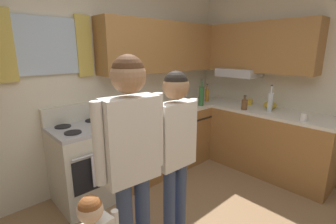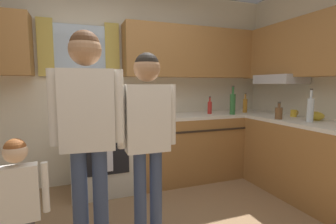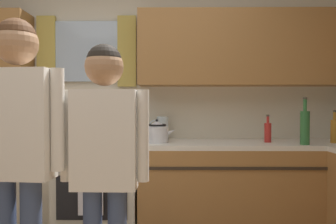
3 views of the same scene
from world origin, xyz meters
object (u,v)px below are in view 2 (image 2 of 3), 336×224
mixing_bowl (315,116)px  small_child (19,199)px  bottle_wine_green (233,103)px  bottle_oil_amber (245,105)px  bottle_tall_clear (310,109)px  water_pitcher (140,107)px  stove_oven (101,153)px  bottle_squat_brown (279,113)px  mug_mustard_yellow (294,113)px  bottle_sauce_red (210,107)px  adult_in_plaid (147,125)px  stovetop_kettle (142,110)px  adult_holding_child (88,119)px

mixing_bowl → small_child: bearing=-171.8°
mixing_bowl → small_child: same height
bottle_wine_green → bottle_oil_amber: 0.34m
bottle_tall_clear → water_pitcher: bearing=141.0°
stove_oven → bottle_oil_amber: size_ratio=3.85×
bottle_squat_brown → mug_mustard_yellow: (0.36, 0.11, -0.03)m
bottle_tall_clear → bottle_squat_brown: (-0.16, 0.29, -0.06)m
bottle_sauce_red → bottle_tall_clear: bearing=-58.1°
bottle_tall_clear → mug_mustard_yellow: bearing=63.2°
bottle_wine_green → bottle_squat_brown: bearing=-67.5°
water_pitcher → adult_in_plaid: 1.40m
bottle_tall_clear → bottle_squat_brown: 0.34m
stove_oven → stovetop_kettle: 0.74m
small_child → stovetop_kettle: bearing=50.5°
stove_oven → bottle_sauce_red: bottle_sauce_red is taller
mug_mustard_yellow → adult_holding_child: size_ratio=0.07×
adult_holding_child → small_child: bearing=-150.9°
stove_oven → bottle_wine_green: (1.76, -0.22, 0.58)m
stove_oven → mug_mustard_yellow: stove_oven is taller
bottle_oil_amber → stovetop_kettle: (-1.55, 0.01, -0.01)m
stove_oven → mixing_bowl: (2.34, -1.01, 0.48)m
stovetop_kettle → small_child: bearing=-129.5°
bottle_tall_clear → adult_holding_child: bearing=-177.2°
stove_oven → bottle_wine_green: bearing=-7.0°
stove_oven → adult_in_plaid: 1.31m
mug_mustard_yellow → stovetop_kettle: bearing=161.4°
mixing_bowl → adult_in_plaid: adult_in_plaid is taller
bottle_sauce_red → mug_mustard_yellow: bottle_sauce_red is taller
bottle_tall_clear → adult_holding_child: 2.34m
bottle_wine_green → adult_holding_child: (-1.94, -0.99, 0.02)m
bottle_wine_green → mug_mustard_yellow: 0.77m
bottle_wine_green → small_child: bottle_wine_green is taller
adult_holding_child → stove_oven: bearing=81.2°
bottle_sauce_red → adult_holding_child: (-1.69, -1.16, 0.07)m
stove_oven → bottle_squat_brown: bottle_squat_brown is taller
adult_in_plaid → mug_mustard_yellow: bearing=12.8°
adult_holding_child → mug_mustard_yellow: bearing=11.4°
bottle_tall_clear → adult_in_plaid: size_ratio=0.23×
bottle_wine_green → adult_in_plaid: (-1.48, -0.95, -0.07)m
stove_oven → bottle_oil_amber: bearing=-2.2°
bottle_sauce_red → stove_oven: bearing=178.4°
bottle_tall_clear → small_child: size_ratio=0.37×
stove_oven → water_pitcher: water_pitcher is taller
mixing_bowl → water_pitcher: bearing=145.7°
bottle_sauce_red → small_child: size_ratio=0.25×
small_child → adult_holding_child: bearing=29.1°
stove_oven → mixing_bowl: bearing=-23.5°
adult_holding_child → mixing_bowl: bearing=4.3°
bottle_wine_green → mug_mustard_yellow: bearing=-38.4°
bottle_sauce_red → mixing_bowl: size_ratio=1.34×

